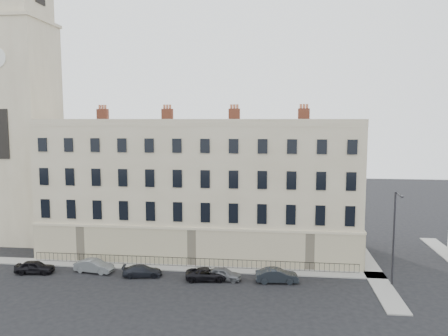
# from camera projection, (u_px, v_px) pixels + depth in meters

# --- Properties ---
(ground) EXTENTS (160.00, 160.00, 0.00)m
(ground) POSITION_uv_depth(u_px,v_px,m) (243.00, 289.00, 40.64)
(ground) COLOR black
(ground) RESTS_ON ground
(terrace) EXTENTS (36.22, 12.22, 17.00)m
(terrace) POSITION_uv_depth(u_px,v_px,m) (201.00, 189.00, 52.30)
(terrace) COLOR #BBAC8B
(terrace) RESTS_ON ground
(church_tower) EXTENTS (8.00, 8.13, 44.00)m
(church_tower) POSITION_uv_depth(u_px,v_px,m) (18.00, 97.00, 55.85)
(church_tower) COLOR #BBAC8B
(church_tower) RESTS_ON ground
(pavement_terrace) EXTENTS (48.00, 2.00, 0.12)m
(pavement_terrace) POSITION_uv_depth(u_px,v_px,m) (154.00, 267.00, 46.73)
(pavement_terrace) COLOR gray
(pavement_terrace) RESTS_ON ground
(pavement_east_return) EXTENTS (2.00, 24.00, 0.12)m
(pavement_east_return) POSITION_uv_depth(u_px,v_px,m) (369.00, 266.00, 47.02)
(pavement_east_return) COLOR gray
(pavement_east_return) RESTS_ON ground
(railings) EXTENTS (35.00, 0.04, 0.96)m
(railings) POSITION_uv_depth(u_px,v_px,m) (191.00, 262.00, 46.60)
(railings) COLOR black
(railings) RESTS_ON ground
(car_a) EXTENTS (4.06, 2.01, 1.33)m
(car_a) POSITION_uv_depth(u_px,v_px,m) (35.00, 267.00, 44.81)
(car_a) COLOR black
(car_a) RESTS_ON ground
(car_b) EXTENTS (4.23, 1.98, 1.34)m
(car_b) POSITION_uv_depth(u_px,v_px,m) (94.00, 266.00, 45.12)
(car_b) COLOR slate
(car_b) RESTS_ON ground
(car_c) EXTENTS (4.16, 2.25, 1.15)m
(car_c) POSITION_uv_depth(u_px,v_px,m) (142.00, 271.00, 43.93)
(car_c) COLOR black
(car_c) RESTS_ON ground
(car_d) EXTENTS (4.49, 2.53, 1.19)m
(car_d) POSITION_uv_depth(u_px,v_px,m) (207.00, 274.00, 42.98)
(car_d) COLOR black
(car_d) RESTS_ON ground
(car_e) EXTENTS (3.81, 1.93, 1.24)m
(car_e) POSITION_uv_depth(u_px,v_px,m) (223.00, 274.00, 42.95)
(car_e) COLOR slate
(car_e) RESTS_ON ground
(car_f) EXTENTS (4.27, 1.85, 1.37)m
(car_f) POSITION_uv_depth(u_px,v_px,m) (277.00, 276.00, 42.31)
(car_f) COLOR black
(car_f) RESTS_ON ground
(streetlamp) EXTENTS (0.35, 1.96, 9.05)m
(streetlamp) POSITION_uv_depth(u_px,v_px,m) (394.00, 234.00, 40.93)
(streetlamp) COLOR #29282D
(streetlamp) RESTS_ON ground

